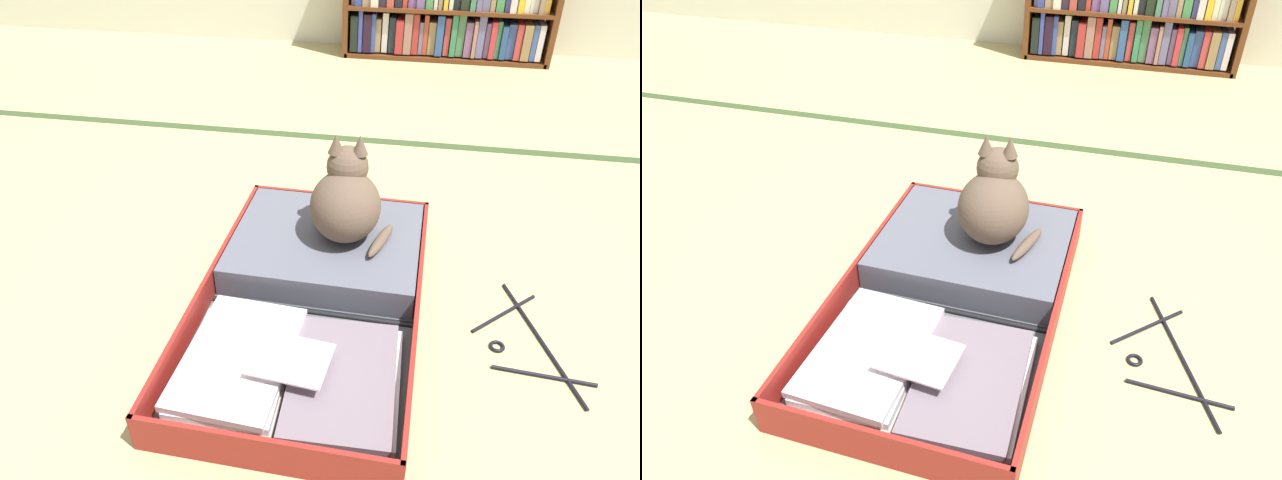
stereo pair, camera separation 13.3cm
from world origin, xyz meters
TOP-DOWN VIEW (x-y plane):
  - ground_plane at (0.00, 0.00)m, footprint 10.00×10.00m
  - tatami_border at (0.00, 1.14)m, footprint 4.80×0.05m
  - open_suitcase at (0.01, 0.10)m, footprint 0.61×0.98m
  - black_cat at (0.07, 0.29)m, footprint 0.26×0.25m
  - clothes_hanger at (0.59, 0.02)m, footprint 0.30×0.43m

SIDE VIEW (x-z plane):
  - ground_plane at x=0.00m, z-range 0.00..0.00m
  - tatami_border at x=0.00m, z-range 0.00..0.00m
  - clothes_hanger at x=0.59m, z-range 0.00..0.01m
  - open_suitcase at x=0.01m, z-range -0.01..0.10m
  - black_cat at x=0.07m, z-range 0.07..0.37m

